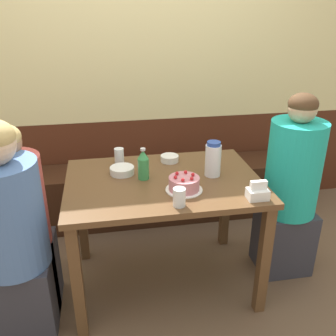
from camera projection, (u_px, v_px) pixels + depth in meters
ground_plane at (164, 280)px, 2.52m from camera, size 12.00×12.00×0.00m
back_wall at (141, 66)px, 2.95m from camera, size 4.80×0.04×2.50m
bench_seat at (148, 193)px, 3.17m from camera, size 2.58×0.38×0.47m
dining_table at (164, 196)px, 2.25m from camera, size 1.14×0.80×0.75m
birthday_cake at (184, 184)px, 2.07m from camera, size 0.21×0.21×0.10m
water_pitcher at (213, 159)px, 2.22m from camera, size 0.09×0.09×0.21m
soju_bottle at (143, 165)px, 2.18m from camera, size 0.07×0.07×0.19m
napkin_holder at (258, 192)px, 1.98m from camera, size 0.11×0.08×0.11m
bowl_soup_white at (122, 170)px, 2.28m from camera, size 0.15×0.15×0.04m
bowl_rice_small at (170, 158)px, 2.45m from camera, size 0.12×0.12×0.04m
glass_water_tall at (119, 156)px, 2.40m from camera, size 0.06×0.06×0.10m
glass_tumbler_short at (179, 197)px, 1.91m from camera, size 0.07×0.07×0.10m
person_teal_shirt at (290, 192)px, 2.42m from camera, size 0.34×0.34×1.23m
person_pale_blue_shirt at (12, 237)px, 1.92m from camera, size 0.36×0.36×1.23m
person_grey_tee at (20, 228)px, 2.10m from camera, size 0.34×0.33×1.16m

